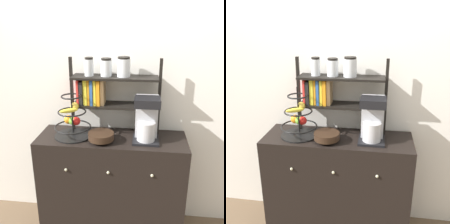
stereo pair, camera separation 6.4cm
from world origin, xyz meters
TOP-DOWN VIEW (x-y plane):
  - wall_back at (0.00, 0.46)m, footprint 7.00×0.05m
  - sideboard at (0.00, 0.21)m, footprint 1.22×0.43m
  - coffee_maker at (0.28, 0.19)m, footprint 0.21×0.21m
  - fruit_stand at (-0.32, 0.21)m, footprint 0.31×0.31m
  - wooden_bowl at (-0.07, 0.12)m, footprint 0.20×0.20m
  - shelf_hutch at (-0.07, 0.33)m, footprint 0.75×0.20m

SIDE VIEW (x-z plane):
  - sideboard at x=0.00m, z-range 0.00..0.92m
  - wooden_bowl at x=-0.07m, z-range 0.93..1.00m
  - fruit_stand at x=-0.32m, z-range 0.84..1.26m
  - coffee_maker at x=0.28m, z-range 0.91..1.28m
  - wall_back at x=0.00m, z-range 0.00..2.60m
  - shelf_hutch at x=-0.07m, z-range 1.00..1.64m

